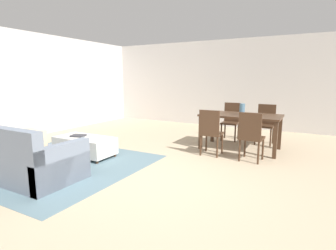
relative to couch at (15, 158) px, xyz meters
name	(u,v)px	position (x,y,z in m)	size (l,w,h in m)	color
ground_plane	(155,178)	(1.99, 0.94, -0.29)	(10.80, 10.80, 0.00)	tan
wall_back	(239,84)	(1.99, 5.94, 1.06)	(9.00, 0.12, 2.70)	beige
wall_left	(6,86)	(-2.51, 1.44, 1.06)	(0.12, 11.00, 2.70)	beige
area_rug	(56,164)	(0.08, 0.68, -0.29)	(3.00, 2.80, 0.01)	slate
couch	(15,158)	(0.00, 0.00, 0.00)	(2.15, 0.94, 0.86)	slate
ottoman_table	(85,145)	(0.16, 1.31, -0.07)	(1.18, 0.60, 0.39)	silver
dining_table	(241,119)	(2.71, 3.31, 0.37)	(1.64, 0.89, 0.76)	#422B1C
dining_chair_near_left	(211,130)	(2.31, 2.53, 0.23)	(0.41, 0.41, 0.92)	#422B1C
dining_chair_near_right	(251,134)	(3.09, 2.50, 0.23)	(0.42, 0.42, 0.92)	#422B1C
dining_chair_far_left	(231,119)	(2.28, 4.14, 0.23)	(0.41, 0.41, 0.92)	#422B1C
dining_chair_far_right	(266,122)	(3.10, 4.11, 0.23)	(0.41, 0.41, 0.92)	#422B1C
vase_centerpiece	(242,109)	(2.74, 3.26, 0.59)	(0.11, 0.11, 0.24)	slate
book_on_ottoman	(78,136)	(0.01, 1.29, 0.11)	(0.26, 0.20, 0.03)	#333338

